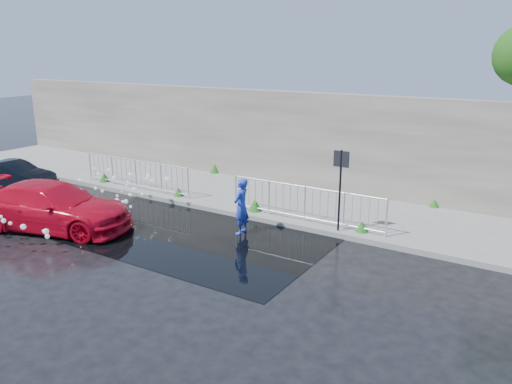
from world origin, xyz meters
TOP-DOWN VIEW (x-y plane):
  - ground at (0.00, 0.00)m, footprint 90.00×90.00m
  - pavement at (0.00, 5.00)m, footprint 30.00×4.00m
  - curb at (0.00, 3.00)m, footprint 30.00×0.25m
  - retaining_wall at (0.00, 7.20)m, footprint 30.00×0.60m
  - puddle at (0.50, 1.00)m, footprint 8.00×5.00m
  - sign_post at (4.20, 3.10)m, footprint 0.45×0.06m
  - railing_left at (-4.00, 3.35)m, footprint 5.05×0.05m
  - railing_right at (3.00, 3.35)m, footprint 5.05×0.05m
  - weeds at (-0.41, 4.49)m, footprint 12.17×3.93m
  - water_spray at (-3.18, -0.03)m, footprint 3.63×5.59m
  - red_car at (-3.20, -0.84)m, footprint 5.14×3.23m
  - dark_car at (-8.35, 1.23)m, footprint 3.41×1.88m
  - person at (1.74, 1.80)m, footprint 0.45×0.63m

SIDE VIEW (x-z plane):
  - ground at x=0.00m, z-range 0.00..0.00m
  - puddle at x=0.50m, z-range 0.00..0.01m
  - pavement at x=0.00m, z-range 0.00..0.15m
  - curb at x=0.00m, z-range 0.00..0.16m
  - weeds at x=-0.41m, z-range 0.13..0.52m
  - dark_car at x=-8.35m, z-range 0.00..1.06m
  - water_spray at x=-3.18m, z-range 0.13..1.21m
  - red_car at x=-3.20m, z-range 0.00..1.39m
  - railing_left at x=-4.00m, z-range 0.19..1.29m
  - railing_right at x=3.00m, z-range 0.19..1.29m
  - person at x=1.74m, z-range 0.00..1.65m
  - sign_post at x=4.20m, z-range 0.47..2.97m
  - retaining_wall at x=0.00m, z-range 0.15..3.65m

